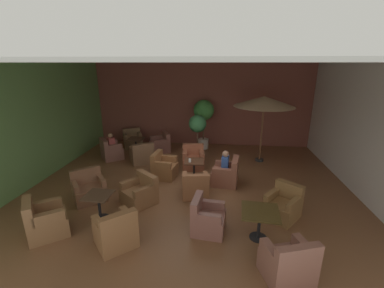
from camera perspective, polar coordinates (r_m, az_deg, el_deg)
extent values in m
cube|color=brown|center=(8.28, -0.35, -9.06)|extent=(9.93, 8.94, 0.02)
cube|color=brown|center=(11.96, 2.17, 8.67)|extent=(9.93, 0.08, 3.71)
cube|color=#669852|center=(9.55, -31.26, 3.84)|extent=(0.08, 8.94, 3.71)
cube|color=silver|center=(8.59, 34.33, 2.04)|extent=(0.08, 8.94, 3.71)
cube|color=silver|center=(7.40, -0.41, 17.85)|extent=(9.93, 8.94, 0.06)
cylinder|color=black|center=(8.58, 0.45, -7.90)|extent=(0.41, 0.41, 0.02)
cylinder|color=black|center=(8.46, 0.46, -6.00)|extent=(0.07, 0.07, 0.64)
cube|color=#4D2B1B|center=(8.33, 0.46, -3.87)|extent=(0.66, 0.66, 0.03)
cube|color=brown|center=(8.76, -6.00, -5.91)|extent=(0.83, 0.87, 0.45)
cube|color=brown|center=(8.70, -7.87, -3.13)|extent=(0.26, 0.79, 0.40)
cube|color=brown|center=(8.90, -5.14, -3.20)|extent=(0.59, 0.22, 0.21)
cube|color=brown|center=(8.35, -6.54, -4.69)|extent=(0.59, 0.22, 0.21)
cube|color=#915837|center=(7.60, 0.75, -9.83)|extent=(0.84, 0.87, 0.41)
cube|color=#915837|center=(7.15, 0.86, -8.18)|extent=(0.76, 0.27, 0.36)
cube|color=#915837|center=(7.49, -1.62, -7.61)|extent=(0.21, 0.61, 0.20)
cube|color=#915837|center=(7.52, 3.10, -7.55)|extent=(0.21, 0.61, 0.20)
cube|color=#905440|center=(8.34, 7.26, -7.21)|extent=(0.90, 0.91, 0.45)
cube|color=#905440|center=(8.15, 9.56, -4.62)|extent=(0.28, 0.83, 0.41)
cube|color=#905440|center=(7.91, 6.74, -6.09)|extent=(0.64, 0.22, 0.18)
cube|color=#905440|center=(8.53, 7.31, -4.33)|extent=(0.64, 0.22, 0.18)
cube|color=brown|center=(9.42, 0.28, -4.10)|extent=(0.86, 0.81, 0.45)
cube|color=brown|center=(9.54, 0.24, -1.11)|extent=(0.79, 0.26, 0.40)
cube|color=brown|center=(9.28, 2.17, -2.24)|extent=(0.23, 0.57, 0.22)
cube|color=brown|center=(9.26, -1.61, -2.27)|extent=(0.23, 0.57, 0.22)
cylinder|color=black|center=(7.01, -19.56, -15.33)|extent=(0.43, 0.43, 0.02)
cylinder|color=black|center=(6.86, -19.83, -13.14)|extent=(0.07, 0.07, 0.64)
cube|color=#4D3425|center=(6.69, -20.13, -10.64)|extent=(0.64, 0.64, 0.03)
cube|color=brown|center=(6.00, -16.59, -18.88)|extent=(1.07, 1.07, 0.42)
cube|color=brown|center=(5.51, -15.93, -16.80)|extent=(0.68, 0.63, 0.46)
cube|color=brown|center=(5.79, -19.96, -16.79)|extent=(0.51, 0.55, 0.23)
cube|color=brown|center=(5.92, -14.15, -15.34)|extent=(0.51, 0.55, 0.23)
cube|color=brown|center=(7.36, -11.70, -11.26)|extent=(1.12, 1.11, 0.40)
cube|color=brown|center=(7.32, -9.91, -7.82)|extent=(0.74, 0.65, 0.39)
cube|color=brown|center=(6.95, -10.61, -10.25)|extent=(0.49, 0.56, 0.19)
cube|color=brown|center=(7.46, -13.55, -8.41)|extent=(0.49, 0.56, 0.19)
cube|color=brown|center=(7.88, -21.73, -10.05)|extent=(1.10, 1.09, 0.43)
cube|color=brown|center=(7.97, -22.52, -6.44)|extent=(0.74, 0.64, 0.43)
cube|color=brown|center=(7.77, -19.41, -7.64)|extent=(0.46, 0.53, 0.19)
cube|color=brown|center=(7.67, -24.48, -8.60)|extent=(0.46, 0.53, 0.19)
cube|color=#8C5F3B|center=(6.84, -29.25, -15.43)|extent=(1.09, 1.08, 0.46)
cube|color=#8C5F3B|center=(6.64, -32.57, -12.48)|extent=(0.60, 0.70, 0.45)
cube|color=#8C5F3B|center=(6.94, -29.45, -11.69)|extent=(0.59, 0.50, 0.24)
cube|color=#8C5F3B|center=(6.41, -29.19, -14.09)|extent=(0.59, 0.50, 0.24)
cylinder|color=black|center=(11.20, -12.21, -2.09)|extent=(0.33, 0.33, 0.02)
cylinder|color=black|center=(11.10, -12.31, -0.59)|extent=(0.07, 0.07, 0.64)
cube|color=#493121|center=(11.00, -12.42, 1.09)|extent=(0.65, 0.65, 0.03)
cube|color=brown|center=(10.85, -17.30, -1.94)|extent=(1.06, 1.07, 0.45)
cube|color=brown|center=(10.66, -18.97, -0.03)|extent=(0.61, 0.71, 0.40)
cube|color=brown|center=(11.05, -17.69, 0.18)|extent=(0.54, 0.47, 0.21)
cube|color=brown|center=(10.47, -16.78, -0.69)|extent=(0.54, 0.47, 0.21)
cube|color=brown|center=(10.19, -11.07, -2.84)|extent=(1.09, 1.09, 0.41)
cube|color=brown|center=(9.77, -10.80, -1.15)|extent=(0.78, 0.56, 0.41)
cube|color=brown|center=(10.08, -13.05, -1.42)|extent=(0.43, 0.60, 0.19)
cube|color=brown|center=(10.21, -9.41, -0.95)|extent=(0.43, 0.60, 0.19)
cube|color=brown|center=(11.30, -7.18, -0.60)|extent=(1.05, 1.06, 0.41)
cube|color=brown|center=(11.24, -5.77, 1.56)|extent=(0.51, 0.80, 0.41)
cube|color=brown|center=(10.88, -7.06, 0.43)|extent=(0.60, 0.39, 0.21)
cube|color=brown|center=(11.51, -7.82, 1.34)|extent=(0.60, 0.39, 0.21)
cube|color=brown|center=(12.09, -12.96, 0.34)|extent=(1.03, 1.03, 0.43)
cube|color=brown|center=(12.27, -13.27, 2.53)|extent=(0.77, 0.50, 0.38)
cube|color=brown|center=(12.00, -11.51, 1.94)|extent=(0.38, 0.59, 0.22)
cube|color=brown|center=(11.93, -14.58, 1.63)|extent=(0.38, 0.59, 0.22)
cylinder|color=black|center=(6.23, 14.43, -19.41)|extent=(0.38, 0.38, 0.02)
cylinder|color=black|center=(6.05, 14.66, -17.06)|extent=(0.07, 0.07, 0.64)
cube|color=#4C3A19|center=(5.87, 14.92, -14.33)|extent=(0.84, 0.84, 0.03)
cube|color=olive|center=(6.96, 19.32, -13.58)|extent=(1.05, 1.06, 0.44)
cube|color=olive|center=(7.02, 20.78, -9.58)|extent=(0.66, 0.57, 0.40)
cube|color=olive|center=(6.68, 21.68, -12.14)|extent=(0.48, 0.57, 0.19)
cube|color=olive|center=(6.88, 17.24, -10.76)|extent=(0.48, 0.57, 0.19)
cube|color=brown|center=(6.15, 3.73, -17.01)|extent=(0.79, 0.79, 0.44)
cube|color=brown|center=(5.96, 1.09, -13.40)|extent=(0.24, 0.73, 0.40)
cube|color=brown|center=(6.21, 4.60, -13.23)|extent=(0.57, 0.21, 0.18)
cube|color=brown|center=(5.74, 3.71, -16.09)|extent=(0.57, 0.21, 0.18)
cube|color=brown|center=(5.36, 20.19, -24.19)|extent=(0.98, 0.92, 0.45)
cube|color=brown|center=(4.92, 22.53, -22.25)|extent=(0.81, 0.40, 0.43)
cube|color=brown|center=(5.03, 17.00, -22.03)|extent=(0.32, 0.57, 0.21)
cube|color=brown|center=(5.33, 23.51, -20.29)|extent=(0.32, 0.57, 0.21)
cylinder|color=#2D2D2D|center=(10.53, 14.69, -3.40)|extent=(0.32, 0.32, 0.08)
cylinder|color=brown|center=(10.17, 15.21, 2.94)|extent=(0.06, 0.06, 2.48)
cone|color=#D6B286|center=(9.96, 15.72, 9.09)|extent=(2.25, 2.25, 0.37)
cylinder|color=#A15F42|center=(10.47, 1.20, -2.20)|extent=(0.46, 0.46, 0.32)
cylinder|color=brown|center=(10.29, 1.22, 0.75)|extent=(0.06, 0.06, 0.80)
sphere|color=#316B3C|center=(10.11, 1.25, 4.54)|extent=(0.70, 0.70, 0.70)
cylinder|color=beige|center=(11.62, 2.52, 0.10)|extent=(0.46, 0.46, 0.44)
cylinder|color=brown|center=(11.43, 2.57, 3.35)|extent=(0.06, 0.06, 0.92)
sphere|color=#418E3F|center=(11.26, 2.63, 7.51)|extent=(0.89, 0.89, 0.89)
cube|color=#AF4845|center=(10.72, -17.51, 0.27)|extent=(0.39, 0.40, 0.42)
sphere|color=#8C6146|center=(10.64, -17.65, 1.80)|extent=(0.20, 0.20, 0.20)
cube|color=#32519C|center=(8.16, 7.38, -4.30)|extent=(0.25, 0.35, 0.46)
sphere|color=#AD7A5F|center=(8.05, 7.47, -2.19)|extent=(0.20, 0.20, 0.20)
cylinder|color=white|center=(8.20, -0.48, -3.67)|extent=(0.08, 0.08, 0.11)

